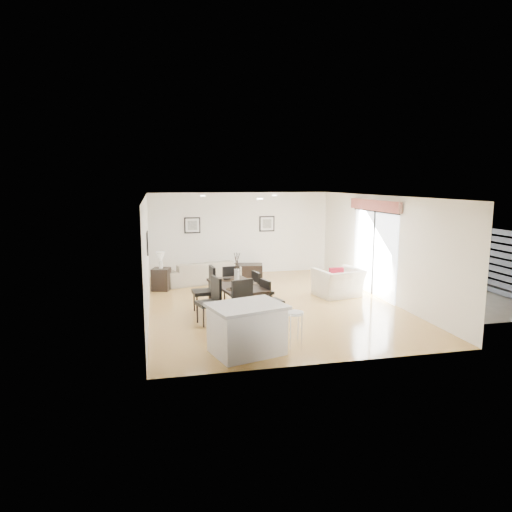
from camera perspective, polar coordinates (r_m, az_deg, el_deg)
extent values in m
plane|color=tan|center=(11.65, 1.76, -5.88)|extent=(8.00, 8.00, 0.00)
cube|color=white|center=(15.25, -1.94, 2.87)|extent=(6.00, 0.04, 2.70)
cube|color=white|center=(7.63, 9.28, -3.67)|extent=(6.00, 0.04, 2.70)
cube|color=white|center=(11.03, -13.49, 0.17)|extent=(0.04, 8.00, 2.70)
cube|color=white|center=(12.46, 15.29, 1.12)|extent=(0.04, 8.00, 2.70)
cube|color=white|center=(11.25, 1.83, 7.51)|extent=(6.00, 8.00, 0.02)
imported|color=gray|center=(13.99, -6.77, -1.98)|extent=(2.44, 1.48, 0.67)
imported|color=#ECE5CC|center=(12.42, 10.24, -3.29)|extent=(1.33, 1.22, 0.75)
imported|color=#314E21|center=(14.17, 25.28, -2.77)|extent=(0.65, 0.59, 0.62)
imported|color=#314E21|center=(14.90, 22.02, -1.95)|extent=(0.41, 0.41, 0.65)
cube|color=black|center=(10.38, -2.40, -3.70)|extent=(1.20, 1.92, 0.06)
cylinder|color=black|center=(9.59, -2.81, -7.10)|extent=(0.07, 0.07, 0.69)
cylinder|color=black|center=(11.12, -5.78, -4.84)|extent=(0.07, 0.07, 0.69)
cylinder|color=black|center=(9.87, 1.44, -6.62)|extent=(0.07, 0.07, 0.69)
cylinder|color=black|center=(11.36, -2.03, -4.50)|extent=(0.07, 0.07, 0.69)
cube|color=black|center=(9.92, -6.02, -5.91)|extent=(0.57, 0.57, 0.08)
cube|color=black|center=(9.92, -4.99, -4.17)|extent=(0.18, 0.45, 0.55)
cylinder|color=black|center=(10.08, -7.34, -7.15)|extent=(0.04, 0.04, 0.42)
cylinder|color=black|center=(10.21, -5.46, -6.90)|extent=(0.04, 0.04, 0.42)
cylinder|color=black|center=(9.76, -6.56, -7.68)|extent=(0.04, 0.04, 0.42)
cylinder|color=black|center=(9.90, -4.63, -7.42)|extent=(0.04, 0.04, 0.42)
cube|color=black|center=(10.77, -6.58, -4.51)|extent=(0.53, 0.53, 0.09)
cube|color=black|center=(10.74, -5.49, -2.84)|extent=(0.11, 0.49, 0.59)
cylinder|color=black|center=(10.99, -7.73, -5.70)|extent=(0.04, 0.04, 0.45)
cylinder|color=black|center=(11.05, -5.76, -5.56)|extent=(0.04, 0.04, 0.45)
cylinder|color=black|center=(10.62, -7.37, -6.21)|extent=(0.04, 0.04, 0.45)
cylinder|color=black|center=(10.69, -5.34, -6.07)|extent=(0.04, 0.04, 0.45)
cube|color=black|center=(10.18, 2.04, -5.70)|extent=(0.52, 0.52, 0.07)
cube|color=black|center=(10.03, 1.16, -4.39)|extent=(0.17, 0.41, 0.50)
cylinder|color=black|center=(10.19, 3.30, -7.01)|extent=(0.03, 0.03, 0.38)
cylinder|color=black|center=(10.03, 1.71, -7.27)|extent=(0.03, 0.03, 0.38)
cylinder|color=black|center=(10.46, 2.34, -6.58)|extent=(0.03, 0.03, 0.38)
cylinder|color=black|center=(10.30, 0.78, -6.83)|extent=(0.03, 0.03, 0.38)
cube|color=black|center=(11.02, 0.87, -4.53)|extent=(0.50, 0.50, 0.07)
cube|color=black|center=(10.89, 0.01, -3.28)|extent=(0.14, 0.42, 0.50)
cylinder|color=black|center=(11.01, 2.00, -5.77)|extent=(0.03, 0.03, 0.38)
cylinder|color=black|center=(10.87, 0.46, -5.96)|extent=(0.03, 0.03, 0.38)
cylinder|color=black|center=(11.29, 1.25, -5.38)|extent=(0.03, 0.03, 0.38)
cylinder|color=black|center=(11.15, -0.26, -5.56)|extent=(0.03, 0.03, 0.38)
cube|color=black|center=(9.31, -1.08, -6.73)|extent=(0.61, 0.61, 0.08)
cube|color=black|center=(9.41, -1.73, -4.67)|extent=(0.47, 0.21, 0.57)
cylinder|color=black|center=(9.14, -1.51, -8.74)|extent=(0.04, 0.04, 0.44)
cylinder|color=black|center=(9.45, -2.64, -8.13)|extent=(0.04, 0.04, 0.44)
cylinder|color=black|center=(9.32, 0.51, -8.37)|extent=(0.04, 0.04, 0.44)
cylinder|color=black|center=(9.63, -0.67, -7.80)|extent=(0.04, 0.04, 0.44)
cube|color=black|center=(11.59, -3.44, -3.74)|extent=(0.51, 0.51, 0.08)
cube|color=black|center=(11.36, -3.14, -2.58)|extent=(0.44, 0.13, 0.52)
cylinder|color=black|center=(11.86, -2.92, -4.62)|extent=(0.03, 0.03, 0.40)
cylinder|color=black|center=(11.55, -2.34, -5.00)|extent=(0.03, 0.03, 0.40)
cylinder|color=black|center=(11.75, -4.50, -4.77)|extent=(0.03, 0.03, 0.40)
cylinder|color=black|center=(11.44, -3.96, -5.16)|extent=(0.03, 0.03, 0.40)
cylinder|color=white|center=(10.34, -2.41, -2.59)|extent=(0.12, 0.12, 0.35)
cylinder|color=#322416|center=(10.43, -0.78, -3.44)|extent=(0.34, 0.34, 0.01)
cylinder|color=black|center=(10.43, -0.78, -3.28)|extent=(0.18, 0.18, 0.05)
cylinder|color=#322416|center=(10.81, -3.64, -3.00)|extent=(0.34, 0.34, 0.01)
cylinder|color=black|center=(10.81, -3.64, -2.85)|extent=(0.18, 0.18, 0.05)
cylinder|color=#322416|center=(9.89, -2.77, -4.15)|extent=(0.34, 0.34, 0.01)
cylinder|color=black|center=(9.89, -2.77, -3.98)|extent=(0.18, 0.18, 0.05)
cube|color=black|center=(14.87, -1.10, -1.78)|extent=(1.09, 0.79, 0.39)
cube|color=black|center=(13.22, -11.75, -2.85)|extent=(0.59, 0.59, 0.63)
cylinder|color=white|center=(13.14, -11.81, -1.08)|extent=(0.11, 0.11, 0.20)
cone|color=silver|center=(13.10, -11.84, -0.09)|extent=(0.24, 0.24, 0.26)
cube|color=maroon|center=(12.24, 10.00, -2.32)|extent=(0.38, 0.13, 0.38)
cube|color=white|center=(8.25, -1.14, -9.29)|extent=(1.38, 1.18, 0.84)
cube|color=#ADADAF|center=(8.12, -1.15, -6.29)|extent=(1.50, 1.30, 0.06)
cylinder|color=white|center=(8.38, 4.85, -7.11)|extent=(0.32, 0.32, 0.05)
cylinder|color=silver|center=(8.61, 5.29, -9.05)|extent=(0.02, 0.02, 0.68)
cylinder|color=silver|center=(8.55, 3.91, -9.17)|extent=(0.02, 0.02, 0.68)
cylinder|color=silver|center=(8.35, 4.33, -9.62)|extent=(0.02, 0.02, 0.68)
cylinder|color=silver|center=(8.42, 5.75, -9.49)|extent=(0.02, 0.02, 0.68)
cube|color=black|center=(14.98, -7.97, 3.83)|extent=(0.52, 0.03, 0.52)
cube|color=white|center=(14.98, -7.97, 3.83)|extent=(0.44, 0.04, 0.44)
cube|color=#565651|center=(14.98, -7.97, 3.83)|extent=(0.30, 0.04, 0.30)
cube|color=black|center=(15.38, 1.38, 4.05)|extent=(0.52, 0.03, 0.52)
cube|color=white|center=(15.38, 1.38, 4.05)|extent=(0.44, 0.04, 0.44)
cube|color=#565651|center=(15.38, 1.38, 4.05)|extent=(0.30, 0.04, 0.30)
cube|color=black|center=(10.79, -13.40, 1.59)|extent=(0.03, 0.52, 0.52)
cube|color=white|center=(10.79, -13.40, 1.59)|extent=(0.04, 0.44, 0.44)
cube|color=#565651|center=(10.79, -13.40, 1.59)|extent=(0.04, 0.30, 0.30)
cube|color=white|center=(12.74, 14.54, 0.30)|extent=(0.02, 2.40, 2.25)
cube|color=black|center=(12.73, 14.46, 0.30)|extent=(0.03, 0.05, 2.25)
cube|color=black|center=(12.61, 14.67, 5.44)|extent=(0.03, 2.50, 0.05)
cube|color=maroon|center=(12.59, 14.53, 6.17)|extent=(0.10, 2.70, 0.28)
plane|color=gray|center=(13.98, 21.76, -3.99)|extent=(6.00, 6.00, 0.00)
cube|color=#323134|center=(14.52, 25.89, -0.17)|extent=(0.08, 5.50, 1.80)
cube|color=brown|center=(16.35, 20.30, 1.50)|extent=(0.35, 0.35, 2.00)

